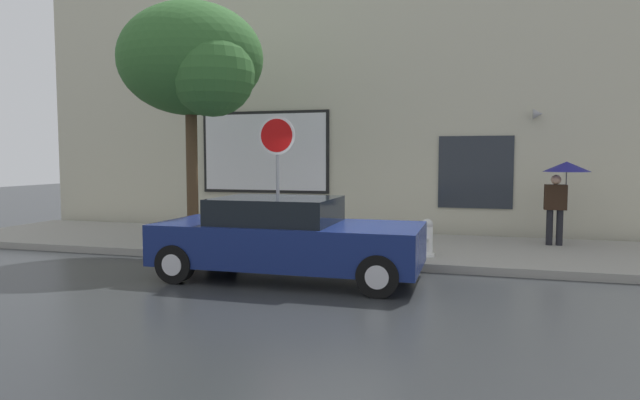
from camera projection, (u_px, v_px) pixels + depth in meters
name	position (u px, v px, depth m)	size (l,w,h in m)	color
ground_plane	(323.00, 279.00, 9.25)	(60.00, 60.00, 0.00)	#282B2D
sidewalk	(359.00, 247.00, 12.12)	(20.00, 4.00, 0.15)	gray
building_facade	(378.00, 104.00, 14.26)	(20.00, 0.67, 7.00)	beige
parked_car	(287.00, 238.00, 9.26)	(4.46, 1.96, 1.38)	navy
fire_hydrant	(427.00, 238.00, 10.51)	(0.30, 0.44, 0.73)	white
pedestrian_with_umbrella	(563.00, 179.00, 11.73)	(0.98, 0.98, 1.83)	black
street_tree	(194.00, 63.00, 11.52)	(3.19, 2.71, 5.21)	#4C3823
stop_sign	(277.00, 157.00, 10.84)	(0.76, 0.10, 2.73)	gray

